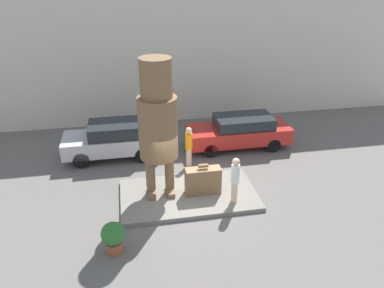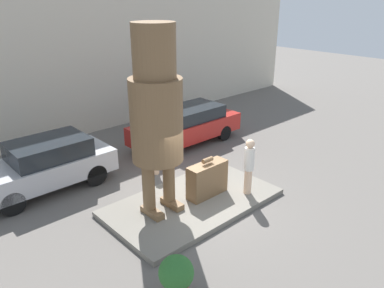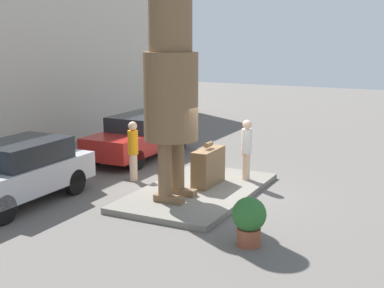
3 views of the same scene
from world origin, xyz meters
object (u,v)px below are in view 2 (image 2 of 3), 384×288
Objects in this scene: giant_suitcase at (207,179)px; planter_pot at (176,277)px; parked_car_red at (187,125)px; statue_figure at (156,108)px; worker_hivis at (155,148)px; parked_car_silver at (46,164)px; tourist at (249,164)px.

giant_suitcase reaches higher than planter_pot.
giant_suitcase is 0.27× the size of parked_car_red.
planter_pot is at bearing -143.21° from giant_suitcase.
worker_hivis is at bearing 55.39° from statue_figure.
parked_car_red is at bearing 27.27° from worker_hivis.
parked_car_silver is at bearing -0.90° from parked_car_red.
worker_hivis is at bearing 155.27° from parked_car_silver.
giant_suitcase is at bearing 36.79° from planter_pot.
parked_car_red is at bearing 179.10° from parked_car_silver.
statue_figure reaches higher than parked_car_red.
planter_pot is at bearing 46.97° from parked_car_red.
giant_suitcase is 1.26× the size of planter_pot.
tourist reaches higher than parked_car_silver.
statue_figure is 3.33m from tourist.
statue_figure is 1.20× the size of parked_car_silver.
worker_hivis reaches higher than planter_pot.
statue_figure is 4.04m from planter_pot.
worker_hivis is (-1.06, 3.11, -0.14)m from tourist.
statue_figure is at bearing -124.61° from worker_hivis.
worker_hivis reaches higher than parked_car_silver.
parked_car_silver is 4.06× the size of planter_pot.
planter_pot is (-3.19, -2.39, -0.09)m from giant_suitcase.
worker_hivis is (3.10, -1.43, 0.12)m from parked_car_silver.
statue_figure reaches higher than tourist.
planter_pot is (-5.69, -6.09, -0.23)m from parked_car_red.
parked_car_red reaches higher than planter_pot.
statue_figure is 4.87× the size of planter_pot.
tourist reaches higher than parked_car_red.
statue_figure reaches higher than planter_pot.
planter_pot is 0.58× the size of worker_hivis.
tourist is 1.69× the size of planter_pot.
tourist is at bearing -71.17° from worker_hivis.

